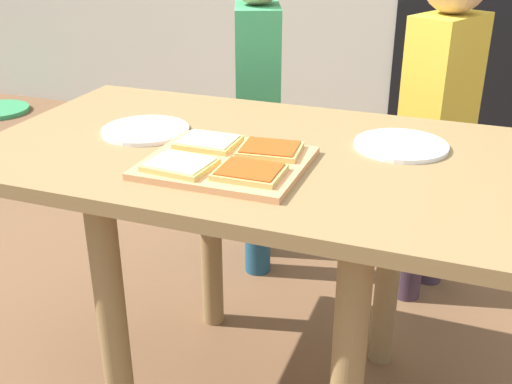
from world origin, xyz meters
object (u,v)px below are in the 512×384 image
(pizza_slice_far_left, at_px, (208,142))
(plate_white_right, at_px, (401,145))
(pizza_slice_near_right, at_px, (250,172))
(dining_table, at_px, (265,198))
(pizza_slice_far_right, at_px, (270,149))
(pizza_slice_near_left, at_px, (180,165))
(plate_white_left, at_px, (146,130))
(child_right, at_px, (440,105))
(cutting_board, at_px, (226,163))
(child_left, at_px, (257,89))

(pizza_slice_far_left, distance_m, plate_white_right, 0.43)
(pizza_slice_far_left, relative_size, plate_white_right, 0.62)
(pizza_slice_near_right, bearing_deg, pizza_slice_far_left, 138.99)
(dining_table, distance_m, pizza_slice_near_right, 0.22)
(pizza_slice_far_right, distance_m, pizza_slice_near_right, 0.13)
(pizza_slice_far_right, distance_m, pizza_slice_near_left, 0.20)
(dining_table, bearing_deg, plate_white_left, 177.63)
(pizza_slice_far_left, bearing_deg, pizza_slice_far_right, 1.32)
(child_right, bearing_deg, dining_table, -115.11)
(plate_white_left, distance_m, child_right, 0.92)
(child_right, bearing_deg, pizza_slice_far_left, -120.81)
(pizza_slice_near_left, distance_m, plate_white_left, 0.28)
(pizza_slice_near_right, relative_size, pizza_slice_near_left, 0.94)
(pizza_slice_near_left, height_order, child_right, child_right)
(pizza_slice_far_right, relative_size, plate_white_left, 0.67)
(child_right, bearing_deg, plate_white_left, -133.14)
(cutting_board, xyz_separation_m, pizza_slice_near_left, (-0.07, -0.07, 0.01))
(dining_table, distance_m, pizza_slice_near_left, 0.26)
(dining_table, height_order, plate_white_right, plate_white_right)
(cutting_board, relative_size, pizza_slice_far_left, 2.52)
(plate_white_left, relative_size, child_right, 0.19)
(pizza_slice_far_right, xyz_separation_m, child_left, (-0.29, 0.70, -0.08))
(pizza_slice_far_left, bearing_deg, dining_table, 22.70)
(pizza_slice_near_left, bearing_deg, plate_white_right, 38.13)
(pizza_slice_near_right, relative_size, plate_white_left, 0.62)
(dining_table, relative_size, child_right, 1.15)
(pizza_slice_far_right, bearing_deg, child_right, 68.02)
(dining_table, relative_size, pizza_slice_far_left, 9.91)
(dining_table, xyz_separation_m, pizza_slice_near_left, (-0.11, -0.19, 0.14))
(child_left, bearing_deg, plate_white_right, -45.02)
(plate_white_right, bearing_deg, pizza_slice_near_right, -130.19)
(pizza_slice_far_right, relative_size, plate_white_right, 0.67)
(plate_white_left, bearing_deg, child_right, 46.86)
(pizza_slice_far_left, height_order, plate_white_left, pizza_slice_far_left)
(pizza_slice_near_right, xyz_separation_m, child_right, (0.29, 0.85, -0.08))
(dining_table, relative_size, plate_white_left, 6.14)
(plate_white_left, bearing_deg, pizza_slice_near_left, -46.05)
(pizza_slice_near_right, xyz_separation_m, child_left, (-0.29, 0.83, -0.08))
(pizza_slice_near_right, relative_size, child_right, 0.12)
(plate_white_left, bearing_deg, pizza_slice_far_left, -17.76)
(plate_white_left, height_order, child_left, child_left)
(cutting_board, distance_m, child_right, 0.88)
(pizza_slice_far_right, relative_size, pizza_slice_near_left, 1.01)
(pizza_slice_near_right, height_order, child_left, child_left)
(plate_white_left, bearing_deg, cutting_board, -26.10)
(pizza_slice_far_right, xyz_separation_m, plate_white_right, (0.25, 0.16, -0.02))
(pizza_slice_far_right, bearing_deg, child_left, 112.20)
(pizza_slice_far_left, distance_m, child_right, 0.85)
(plate_white_right, bearing_deg, child_left, 134.98)
(dining_table, distance_m, pizza_slice_far_left, 0.19)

